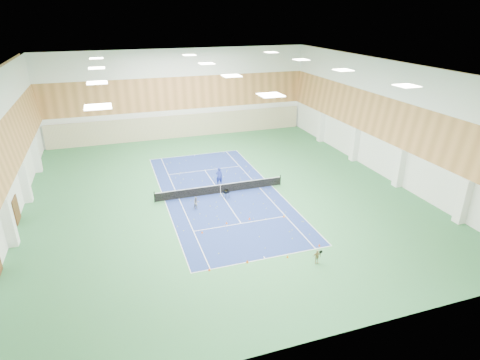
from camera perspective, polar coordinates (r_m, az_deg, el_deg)
name	(u,v)px	position (r m, az deg, el deg)	size (l,w,h in m)	color
ground	(220,193)	(39.57, -2.79, -1.89)	(40.00, 40.00, 0.00)	#2F6F40
room_shell	(219,135)	(37.43, -2.97, 6.46)	(36.00, 40.00, 12.00)	white
wood_cladding	(219,113)	(36.91, -3.04, 9.44)	(36.00, 40.00, 8.00)	#C38248
ceiling_light_grid	(218,69)	(36.18, -3.17, 15.48)	(21.40, 25.40, 0.06)	white
court_surface	(220,193)	(39.57, -2.79, -1.88)	(10.97, 23.77, 0.01)	navy
tennis_balls_scatter	(220,193)	(39.55, -2.80, -1.83)	(10.57, 22.77, 0.07)	#BBCE23
tennis_net	(220,188)	(39.34, -2.81, -1.16)	(12.80, 0.10, 1.10)	black
back_curtain	(182,126)	(57.19, -8.30, 7.58)	(35.40, 0.16, 3.20)	#C6B793
door_left_b	(16,210)	(38.87, -29.21, -3.73)	(0.08, 1.80, 2.20)	#593319
coach	(219,176)	(41.13, -2.99, 0.57)	(0.70, 0.46, 1.91)	#212F97
child_court	(196,203)	(36.46, -6.23, -3.29)	(0.57, 0.44, 1.17)	#93939B
child_apron	(317,257)	(29.48, 10.88, -10.66)	(0.63, 0.26, 1.08)	#9F8D5B
ball_cart	(226,194)	(38.36, -2.00, -2.02)	(0.49, 0.49, 0.85)	black
cone_svc_a	(202,232)	(32.86, -5.41, -7.37)	(0.19, 0.19, 0.21)	#FF5B0D
cone_svc_b	(227,223)	(34.07, -1.92, -6.07)	(0.20, 0.20, 0.22)	orange
cone_svc_c	(250,218)	(34.72, 1.36, -5.48)	(0.19, 0.19, 0.20)	#FE490D
cone_svc_d	(284,216)	(35.29, 6.28, -5.10)	(0.21, 0.21, 0.23)	#E0610B
cone_base_a	(209,269)	(28.57, -4.39, -12.53)	(0.19, 0.19, 0.21)	#FF530D
cone_base_b	(247,261)	(29.26, 1.05, -11.46)	(0.21, 0.21, 0.23)	orange
cone_base_c	(288,256)	(30.00, 6.78, -10.72)	(0.18, 0.18, 0.20)	orange
cone_base_d	(319,245)	(31.65, 11.22, -9.07)	(0.17, 0.17, 0.19)	#DC480B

